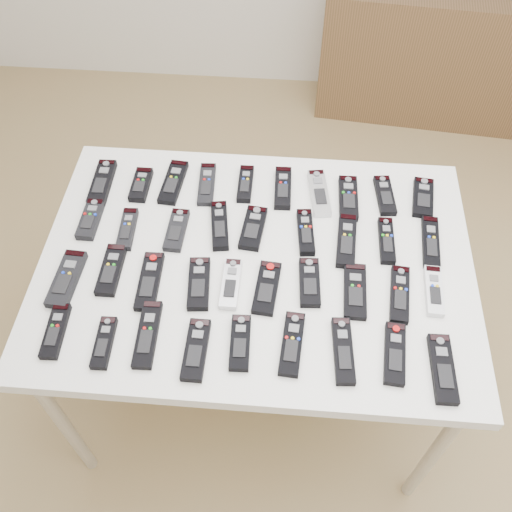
# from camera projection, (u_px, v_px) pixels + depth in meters

# --- Properties ---
(ground) EXTENTS (4.00, 4.00, 0.00)m
(ground) POSITION_uv_depth(u_px,v_px,m) (285.00, 387.00, 2.24)
(ground) COLOR #987A4D
(ground) RESTS_ON ground
(table) EXTENTS (1.25, 0.88, 0.78)m
(table) POSITION_uv_depth(u_px,v_px,m) (256.00, 272.00, 1.69)
(table) COLOR white
(table) RESTS_ON ground
(sideboard) EXTENTS (1.43, 0.51, 0.70)m
(sideboard) POSITION_uv_depth(u_px,v_px,m) (456.00, 56.00, 3.01)
(sideboard) COLOR #47351C
(sideboard) RESTS_ON ground
(remote_0) EXTENTS (0.06, 0.19, 0.02)m
(remote_0) POSITION_uv_depth(u_px,v_px,m) (102.00, 183.00, 1.82)
(remote_0) COLOR black
(remote_0) RESTS_ON table
(remote_1) EXTENTS (0.05, 0.14, 0.02)m
(remote_1) POSITION_uv_depth(u_px,v_px,m) (141.00, 185.00, 1.81)
(remote_1) COLOR black
(remote_1) RESTS_ON table
(remote_2) EXTENTS (0.07, 0.19, 0.02)m
(remote_2) POSITION_uv_depth(u_px,v_px,m) (173.00, 182.00, 1.82)
(remote_2) COLOR black
(remote_2) RESTS_ON table
(remote_3) EXTENTS (0.06, 0.18, 0.02)m
(remote_3) POSITION_uv_depth(u_px,v_px,m) (207.00, 184.00, 1.82)
(remote_3) COLOR black
(remote_3) RESTS_ON table
(remote_4) EXTENTS (0.05, 0.15, 0.02)m
(remote_4) POSITION_uv_depth(u_px,v_px,m) (245.00, 184.00, 1.82)
(remote_4) COLOR black
(remote_4) RESTS_ON table
(remote_5) EXTENTS (0.06, 0.17, 0.02)m
(remote_5) POSITION_uv_depth(u_px,v_px,m) (283.00, 188.00, 1.81)
(remote_5) COLOR black
(remote_5) RESTS_ON table
(remote_6) EXTENTS (0.08, 0.19, 0.02)m
(remote_6) POSITION_uv_depth(u_px,v_px,m) (319.00, 193.00, 1.79)
(remote_6) COLOR #B7B7BC
(remote_6) RESTS_ON table
(remote_7) EXTENTS (0.06, 0.18, 0.02)m
(remote_7) POSITION_uv_depth(u_px,v_px,m) (348.00, 198.00, 1.78)
(remote_7) COLOR black
(remote_7) RESTS_ON table
(remote_8) EXTENTS (0.07, 0.16, 0.02)m
(remote_8) POSITION_uv_depth(u_px,v_px,m) (385.00, 195.00, 1.79)
(remote_8) COLOR black
(remote_8) RESTS_ON table
(remote_9) EXTENTS (0.08, 0.17, 0.02)m
(remote_9) POSITION_uv_depth(u_px,v_px,m) (423.00, 198.00, 1.78)
(remote_9) COLOR black
(remote_9) RESTS_ON table
(remote_10) EXTENTS (0.05, 0.15, 0.02)m
(remote_10) POSITION_uv_depth(u_px,v_px,m) (90.00, 219.00, 1.72)
(remote_10) COLOR black
(remote_10) RESTS_ON table
(remote_11) EXTENTS (0.05, 0.15, 0.02)m
(remote_11) POSITION_uv_depth(u_px,v_px,m) (127.00, 229.00, 1.70)
(remote_11) COLOR black
(remote_11) RESTS_ON table
(remote_12) EXTENTS (0.06, 0.16, 0.02)m
(remote_12) POSITION_uv_depth(u_px,v_px,m) (177.00, 230.00, 1.70)
(remote_12) COLOR black
(remote_12) RESTS_ON table
(remote_13) EXTENTS (0.08, 0.18, 0.02)m
(remote_13) POSITION_uv_depth(u_px,v_px,m) (220.00, 226.00, 1.71)
(remote_13) COLOR black
(remote_13) RESTS_ON table
(remote_14) EXTENTS (0.08, 0.16, 0.02)m
(remote_14) POSITION_uv_depth(u_px,v_px,m) (253.00, 228.00, 1.70)
(remote_14) COLOR black
(remote_14) RESTS_ON table
(remote_15) EXTENTS (0.06, 0.17, 0.02)m
(remote_15) POSITION_uv_depth(u_px,v_px,m) (306.00, 232.00, 1.69)
(remote_15) COLOR black
(remote_15) RESTS_ON table
(remote_16) EXTENTS (0.06, 0.19, 0.02)m
(remote_16) POSITION_uv_depth(u_px,v_px,m) (346.00, 241.00, 1.67)
(remote_16) COLOR black
(remote_16) RESTS_ON table
(remote_17) EXTENTS (0.04, 0.17, 0.02)m
(remote_17) POSITION_uv_depth(u_px,v_px,m) (386.00, 241.00, 1.68)
(remote_17) COLOR black
(remote_17) RESTS_ON table
(remote_18) EXTENTS (0.06, 0.19, 0.02)m
(remote_18) POSITION_uv_depth(u_px,v_px,m) (431.00, 242.00, 1.67)
(remote_18) COLOR black
(remote_18) RESTS_ON table
(remote_19) EXTENTS (0.07, 0.19, 0.02)m
(remote_19) POSITION_uv_depth(u_px,v_px,m) (67.00, 279.00, 1.59)
(remote_19) COLOR black
(remote_19) RESTS_ON table
(remote_20) EXTENTS (0.06, 0.17, 0.02)m
(remote_20) POSITION_uv_depth(u_px,v_px,m) (111.00, 270.00, 1.61)
(remote_20) COLOR black
(remote_20) RESTS_ON table
(remote_21) EXTENTS (0.06, 0.19, 0.02)m
(remote_21) POSITION_uv_depth(u_px,v_px,m) (150.00, 281.00, 1.59)
(remote_21) COLOR black
(remote_21) RESTS_ON table
(remote_22) EXTENTS (0.07, 0.17, 0.02)m
(remote_22) POSITION_uv_depth(u_px,v_px,m) (199.00, 284.00, 1.58)
(remote_22) COLOR black
(remote_22) RESTS_ON table
(remote_23) EXTENTS (0.05, 0.16, 0.02)m
(remote_23) POSITION_uv_depth(u_px,v_px,m) (231.00, 284.00, 1.58)
(remote_23) COLOR #B7B7BC
(remote_23) RESTS_ON table
(remote_24) EXTENTS (0.07, 0.18, 0.02)m
(remote_24) POSITION_uv_depth(u_px,v_px,m) (267.00, 288.00, 1.57)
(remote_24) COLOR black
(remote_24) RESTS_ON table
(remote_25) EXTENTS (0.06, 0.16, 0.02)m
(remote_25) POSITION_uv_depth(u_px,v_px,m) (310.00, 282.00, 1.58)
(remote_25) COLOR black
(remote_25) RESTS_ON table
(remote_26) EXTENTS (0.06, 0.18, 0.02)m
(remote_26) POSITION_uv_depth(u_px,v_px,m) (355.00, 291.00, 1.57)
(remote_26) COLOR black
(remote_26) RESTS_ON table
(remote_27) EXTENTS (0.07, 0.19, 0.02)m
(remote_27) POSITION_uv_depth(u_px,v_px,m) (400.00, 294.00, 1.56)
(remote_27) COLOR black
(remote_27) RESTS_ON table
(remote_28) EXTENTS (0.05, 0.16, 0.02)m
(remote_28) POSITION_uv_depth(u_px,v_px,m) (434.00, 291.00, 1.57)
(remote_28) COLOR silver
(remote_28) RESTS_ON table
(remote_29) EXTENTS (0.05, 0.16, 0.02)m
(remote_29) POSITION_uv_depth(u_px,v_px,m) (56.00, 331.00, 1.49)
(remote_29) COLOR black
(remote_29) RESTS_ON table
(remote_30) EXTENTS (0.05, 0.15, 0.02)m
(remote_30) POSITION_uv_depth(u_px,v_px,m) (104.00, 343.00, 1.47)
(remote_30) COLOR black
(remote_30) RESTS_ON table
(remote_31) EXTENTS (0.06, 0.20, 0.02)m
(remote_31) POSITION_uv_depth(u_px,v_px,m) (148.00, 334.00, 1.48)
(remote_31) COLOR black
(remote_31) RESTS_ON table
(remote_32) EXTENTS (0.06, 0.17, 0.02)m
(remote_32) POSITION_uv_depth(u_px,v_px,m) (196.00, 350.00, 1.46)
(remote_32) COLOR black
(remote_32) RESTS_ON table
(remote_33) EXTENTS (0.06, 0.16, 0.02)m
(remote_33) POSITION_uv_depth(u_px,v_px,m) (240.00, 343.00, 1.47)
(remote_33) COLOR black
(remote_33) RESTS_ON table
(remote_34) EXTENTS (0.06, 0.18, 0.02)m
(remote_34) POSITION_uv_depth(u_px,v_px,m) (292.00, 344.00, 1.47)
(remote_34) COLOR black
(remote_34) RESTS_ON table
(remote_35) EXTENTS (0.06, 0.19, 0.02)m
(remote_35) POSITION_uv_depth(u_px,v_px,m) (343.00, 351.00, 1.45)
(remote_35) COLOR black
(remote_35) RESTS_ON table
(remote_36) EXTENTS (0.07, 0.18, 0.02)m
(remote_36) POSITION_uv_depth(u_px,v_px,m) (395.00, 354.00, 1.45)
(remote_36) COLOR black
(remote_36) RESTS_ON table
(remote_37) EXTENTS (0.06, 0.19, 0.02)m
(remote_37) POSITION_uv_depth(u_px,v_px,m) (443.00, 369.00, 1.42)
(remote_37) COLOR black
(remote_37) RESTS_ON table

